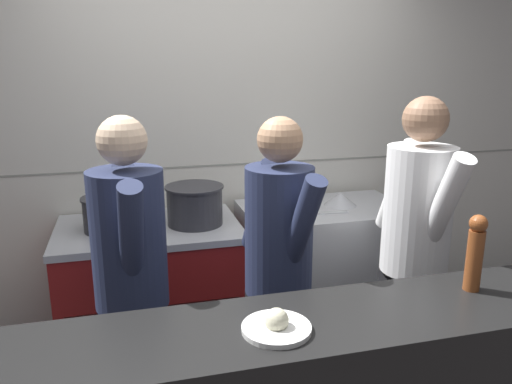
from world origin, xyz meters
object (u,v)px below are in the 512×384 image
mixing_bowl_steel (340,199)px  plated_dish_main (276,325)px  sauce_pot (195,204)px  chef_head_cook (131,275)px  stock_pot (107,213)px  pepper_mill (475,251)px  chef_line (415,243)px  chefs_knife (313,213)px  chef_sous (278,263)px  oven_range (152,294)px

mixing_bowl_steel → plated_dish_main: bearing=-121.2°
sauce_pot → chef_head_cook: chef_head_cook is taller
stock_pot → pepper_mill: bearing=-43.5°
plated_dish_main → pepper_mill: size_ratio=0.76×
chef_line → pepper_mill: bearing=-101.8°
chef_head_cook → chef_line: size_ratio=0.97×
chefs_knife → chef_sous: 0.75m
stock_pot → plated_dish_main: (0.57, -1.43, -0.01)m
oven_range → chef_sous: 1.03m
sauce_pot → chefs_knife: size_ratio=0.92×
plated_dish_main → chef_head_cook: bearing=122.2°
stock_pot → chef_head_cook: chef_head_cook is taller
chef_head_cook → chef_line: bearing=-5.0°
pepper_mill → chef_sous: 0.89m
mixing_bowl_steel → chef_line: chef_line is taller
stock_pot → plated_dish_main: bearing=-68.2°
stock_pot → sauce_pot: sauce_pot is taller
pepper_mill → sauce_pot: bearing=124.4°
stock_pot → plated_dish_main: 1.54m
chefs_knife → sauce_pot: bearing=172.9°
chef_head_cook → chef_line: 1.41m
chefs_knife → chef_line: (0.31, -0.64, 0.01)m
sauce_pot → chef_sous: (0.30, -0.71, -0.12)m
mixing_bowl_steel → plated_dish_main: plated_dish_main is taller
sauce_pot → pepper_mill: 1.60m
pepper_mill → chef_line: bearing=78.2°
mixing_bowl_steel → chefs_knife: 0.28m
oven_range → pepper_mill: 1.91m
pepper_mill → chef_sous: bearing=134.6°
plated_dish_main → chef_sous: 0.75m
mixing_bowl_steel → pepper_mill: bearing=-92.3°
oven_range → chef_line: (1.30, -0.76, 0.49)m
mixing_bowl_steel → chef_head_cook: chef_head_cook is taller
oven_range → pepper_mill: bearing=-48.9°
chef_line → plated_dish_main: bearing=-144.0°
plated_dish_main → chef_sous: chef_sous is taller
mixing_bowl_steel → chef_sous: size_ratio=0.13×
pepper_mill → chef_sous: (-0.60, 0.61, -0.23)m
chefs_knife → chef_line: 0.71m
chef_sous → mixing_bowl_steel: bearing=36.4°
sauce_pot → chef_line: bearing=-35.5°
stock_pot → sauce_pot: 0.50m
chefs_knife → plated_dish_main: bearing=-115.8°
stock_pot → chef_line: (1.53, -0.74, -0.06)m
mixing_bowl_steel → chefs_knife: bearing=-151.4°
stock_pot → chef_line: size_ratio=0.17×
stock_pot → chef_head_cook: (0.11, -0.70, -0.09)m
chefs_knife → chef_head_cook: size_ratio=0.23×
stock_pot → pepper_mill: size_ratio=0.92×
chef_line → sauce_pot: bearing=144.6°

